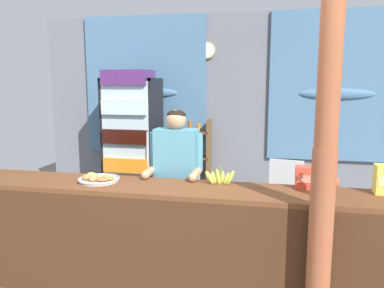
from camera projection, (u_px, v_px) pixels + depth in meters
ground_plane at (199, 251)px, 4.17m from camera, size 8.17×8.17×0.00m
back_wall_curtained at (225, 106)px, 5.79m from camera, size 5.69×0.22×2.81m
stall_counter at (187, 234)px, 3.12m from camera, size 4.30×0.53×0.95m
timber_post at (325, 157)px, 2.55m from camera, size 0.19×0.17×2.76m
drink_fridge at (132, 133)px, 5.52m from camera, size 0.76×0.64×1.98m
bottle_shelf_rack at (194, 159)px, 5.74m from camera, size 0.48×0.28×1.27m
plastic_lawn_chair at (287, 186)px, 4.90m from camera, size 0.52×0.52×0.86m
shopkeeper at (176, 170)px, 3.65m from camera, size 0.51×0.42×1.56m
soda_bottle_iced_tea at (324, 180)px, 2.89m from camera, size 0.09×0.09×0.32m
snack_box_crackers at (306, 177)px, 3.15m from camera, size 0.17×0.14×0.18m
pastry_tray at (99, 179)px, 3.37m from camera, size 0.36×0.36×0.07m
banana_bunch at (220, 178)px, 3.26m from camera, size 0.28×0.06×0.16m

